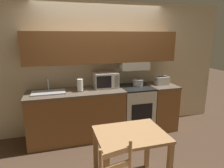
% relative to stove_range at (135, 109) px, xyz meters
% --- Properties ---
extents(ground_plane, '(16.00, 16.00, 0.00)m').
position_rel_stove_range_xyz_m(ground_plane, '(-0.62, 0.32, -0.47)').
color(ground_plane, '#4C3828').
extents(wall_back, '(5.28, 0.38, 2.55)m').
position_rel_stove_range_xyz_m(wall_back, '(-0.60, 0.26, 0.99)').
color(wall_back, beige).
rests_on(wall_back, ground_plane).
extents(lower_counter_main, '(1.76, 0.67, 0.93)m').
position_rel_stove_range_xyz_m(lower_counter_main, '(-1.19, 0.00, 0.00)').
color(lower_counter_main, brown).
rests_on(lower_counter_main, ground_plane).
extents(lower_counter_right_stub, '(0.53, 0.67, 0.93)m').
position_rel_stove_range_xyz_m(lower_counter_right_stub, '(0.57, 0.00, 0.00)').
color(lower_counter_right_stub, brown).
rests_on(lower_counter_right_stub, ground_plane).
extents(stove_range, '(0.60, 0.65, 0.93)m').
position_rel_stove_range_xyz_m(stove_range, '(0.00, 0.00, 0.00)').
color(stove_range, silver).
rests_on(stove_range, ground_plane).
extents(cooking_pot, '(0.30, 0.22, 0.12)m').
position_rel_stove_range_xyz_m(cooking_pot, '(0.07, 0.06, 0.53)').
color(cooking_pot, '#B7BABF').
rests_on(cooking_pot, stove_range).
extents(microwave, '(0.45, 0.37, 0.29)m').
position_rel_stove_range_xyz_m(microwave, '(-0.59, 0.13, 0.61)').
color(microwave, silver).
rests_on(microwave, lower_counter_main).
extents(toaster, '(0.28, 0.19, 0.16)m').
position_rel_stove_range_xyz_m(toaster, '(0.58, 0.03, 0.55)').
color(toaster, silver).
rests_on(toaster, lower_counter_right_stub).
extents(sink_basin, '(0.57, 0.32, 0.25)m').
position_rel_stove_range_xyz_m(sink_basin, '(-1.66, 0.00, 0.48)').
color(sink_basin, '#B7BABF').
rests_on(sink_basin, lower_counter_main).
extents(paper_towel_roll, '(0.12, 0.12, 0.23)m').
position_rel_stove_range_xyz_m(paper_towel_roll, '(-1.11, -0.04, 0.58)').
color(paper_towel_roll, black).
rests_on(paper_towel_roll, lower_counter_main).
extents(dining_table, '(0.85, 0.67, 0.76)m').
position_rel_stove_range_xyz_m(dining_table, '(-0.68, -1.46, 0.16)').
color(dining_table, tan).
rests_on(dining_table, ground_plane).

